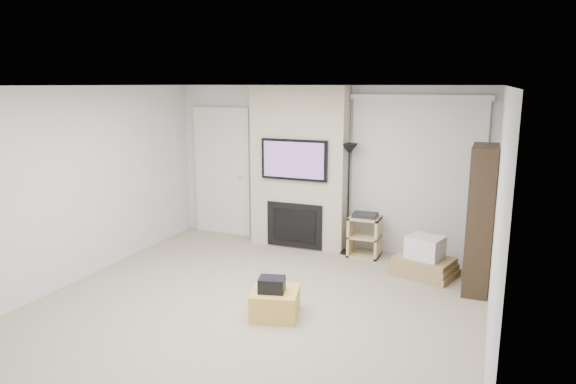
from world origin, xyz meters
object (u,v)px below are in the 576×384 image
at_px(ottoman, 275,303).
at_px(bookshelf, 480,219).
at_px(floor_lamp, 349,167).
at_px(av_stand, 365,234).
at_px(box_stack, 424,260).

relative_size(ottoman, bookshelf, 0.28).
distance_m(ottoman, floor_lamp, 2.67).
height_order(ottoman, av_stand, av_stand).
height_order(ottoman, box_stack, box_stack).
xyz_separation_m(floor_lamp, box_stack, (1.21, -0.50, -1.11)).
relative_size(floor_lamp, box_stack, 1.79).
relative_size(ottoman, box_stack, 0.54).
height_order(floor_lamp, box_stack, floor_lamp).
relative_size(box_stack, bookshelf, 0.52).
xyz_separation_m(box_stack, bookshelf, (0.66, -0.22, 0.70)).
bearing_deg(av_stand, ottoman, -100.40).
distance_m(ottoman, box_stack, 2.33).
distance_m(floor_lamp, av_stand, 1.01).
distance_m(av_stand, bookshelf, 1.82).
bearing_deg(av_stand, bookshelf, -23.18).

